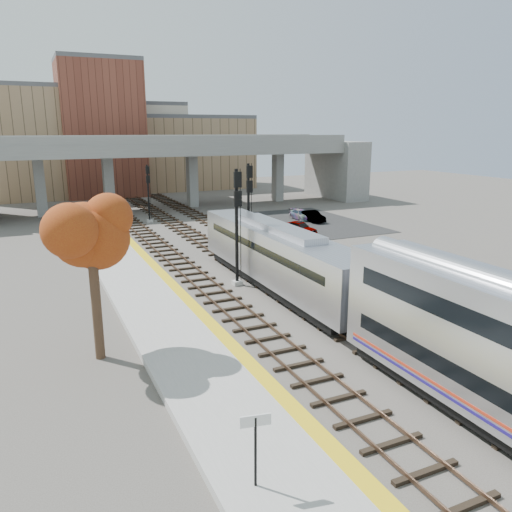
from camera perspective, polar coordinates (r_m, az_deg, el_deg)
name	(u,v)px	position (r m, az deg, el deg)	size (l,w,h in m)	color
ground	(328,334)	(26.43, 8.28, -8.80)	(160.00, 160.00, 0.00)	#47423D
platform	(195,357)	(23.51, -7.04, -11.34)	(4.50, 60.00, 0.35)	#9E9E99
yellow_strip	(233,346)	(24.00, -2.67, -10.20)	(0.70, 60.00, 0.01)	yellow
tracks	(248,270)	(37.23, -0.93, -1.63)	(10.70, 95.00, 0.25)	black
overpass	(177,164)	(67.97, -9.06, 10.36)	(54.00, 12.00, 9.50)	slate
buildings_far	(119,144)	(88.12, -15.39, 12.26)	(43.00, 21.00, 20.60)	#8F7253
parking_lot	(299,223)	(56.48, 4.89, 3.78)	(14.00, 18.00, 0.04)	black
locomotive	(278,256)	(32.59, 2.49, 0.04)	(3.02, 19.05, 4.10)	#A8AAB2
signal_mast_near	(237,227)	(32.97, -2.18, 3.31)	(0.60, 0.64, 7.82)	#9E9E99
signal_mast_mid	(249,209)	(41.24, -0.83, 5.35)	(0.60, 0.64, 7.61)	#9E9E99
signal_mast_far	(149,195)	(57.69, -12.18, 6.81)	(0.60, 0.64, 6.44)	#9E9E99
station_sign	(255,436)	(14.85, -0.06, -19.84)	(0.89, 0.21, 2.27)	black
tree	(90,233)	(22.89, -18.41, 2.49)	(3.60, 3.60, 7.96)	#382619
car_a	(300,228)	(50.20, 5.02, 3.23)	(1.55, 3.85, 1.31)	#99999E
car_b	(312,216)	(57.22, 6.47, 4.54)	(1.32, 3.79, 1.25)	#99999E
car_c	(301,215)	(58.58, 5.17, 4.73)	(1.57, 3.86, 1.12)	#99999E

